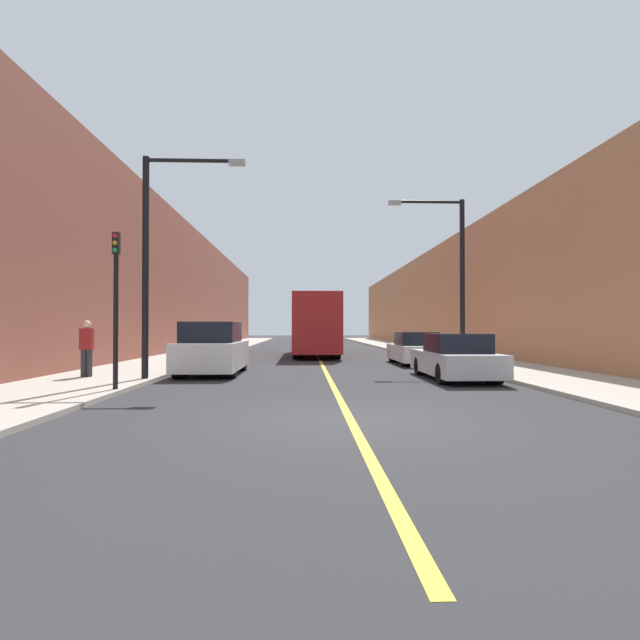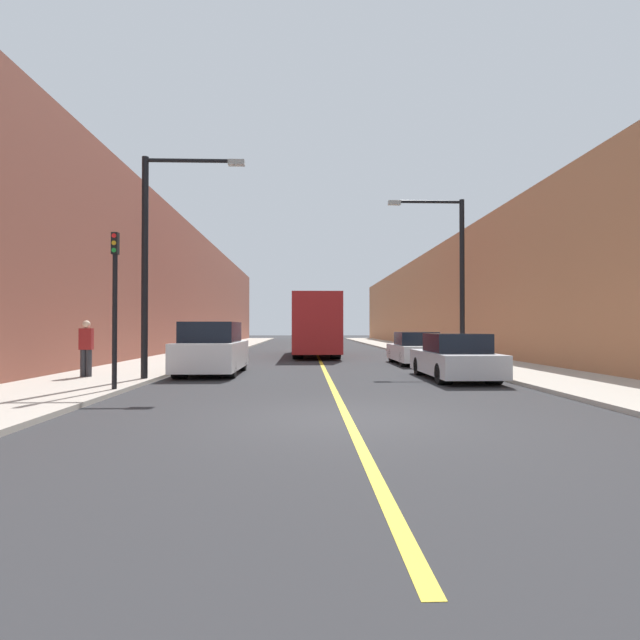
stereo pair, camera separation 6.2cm
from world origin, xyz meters
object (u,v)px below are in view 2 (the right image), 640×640
parked_suv_left (212,350)px  street_lamp_right (454,268)px  car_right_near (455,359)px  car_right_mid (415,350)px  traffic_light (115,303)px  bus (315,324)px  pedestrian (86,347)px  street_lamp_left (156,248)px

parked_suv_left → street_lamp_right: (9.34, 2.33, 3.22)m
car_right_near → car_right_mid: car_right_near is taller
car_right_near → traffic_light: traffic_light is taller
bus → car_right_mid: size_ratio=2.33×
street_lamp_right → pedestrian: bearing=-162.1°
car_right_near → pedestrian: bearing=179.3°
bus → street_lamp_left: size_ratio=1.50×
bus → street_lamp_right: (5.44, -9.40, 2.23)m
car_right_near → street_lamp_right: bearing=73.2°
pedestrian → street_lamp_right: bearing=17.9°
parked_suv_left → pedestrian: bearing=-152.8°
car_right_mid → street_lamp_left: street_lamp_left is taller
street_lamp_right → street_lamp_left: bearing=-155.8°
bus → street_lamp_left: (-5.17, -14.17, 2.22)m
traffic_light → bus: bearing=72.2°
pedestrian → street_lamp_left: bearing=-14.3°
bus → car_right_near: (4.14, -13.71, -1.19)m
parked_suv_left → street_lamp_left: 4.22m
parked_suv_left → car_right_mid: (8.24, 4.57, -0.20)m
car_right_near → bus: bearing=106.8°
car_right_near → street_lamp_right: (1.30, 4.30, 3.41)m
car_right_mid → street_lamp_left: size_ratio=0.64×
parked_suv_left → car_right_near: 8.28m
street_lamp_left → traffic_light: (-0.23, -2.64, -1.81)m
parked_suv_left → pedestrian: size_ratio=2.59×
parked_suv_left → car_right_near: size_ratio=1.00×
traffic_light → pedestrian: traffic_light is taller
bus → parked_suv_left: bus is taller
street_lamp_left → car_right_near: bearing=2.8°
street_lamp_left → pedestrian: bearing=165.7°
parked_suv_left → car_right_mid: 9.42m
parked_suv_left → traffic_light: (-1.49, -5.07, 1.40)m
traffic_light → pedestrian: size_ratio=2.23×
traffic_light → car_right_near: bearing=18.0°
car_right_mid → street_lamp_right: bearing=-63.8°
car_right_near → car_right_mid: 6.54m
car_right_mid → pedestrian: pedestrian is taller
parked_suv_left → traffic_light: bearing=-106.4°
parked_suv_left → street_lamp_right: street_lamp_right is taller
bus → parked_suv_left: 12.41m
bus → pedestrian: 15.53m
street_lamp_left → traffic_light: 3.21m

